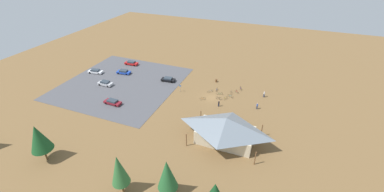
{
  "coord_description": "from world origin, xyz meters",
  "views": [
    {
      "loc": [
        -15.84,
        55.18,
        35.47
      ],
      "look_at": [
        4.71,
        3.01,
        1.2
      ],
      "focal_mm": 22.93,
      "sensor_mm": 36.0,
      "label": 1
    }
  ],
  "objects_px": {
    "pine_far_east": "(167,174)",
    "car_maroon_back_corner": "(113,102)",
    "bicycle_yellow_front_row": "(226,98)",
    "lot_sign": "(180,87)",
    "trash_bin": "(216,81)",
    "bicycle_black_near_porch": "(219,98)",
    "car_black_end_stall": "(168,79)",
    "visitor_crossing_yard": "(219,103)",
    "bicycle_silver_edge_north": "(231,92)",
    "car_silver_front_row": "(105,83)",
    "bicycle_green_yard_left": "(220,94)",
    "bicycle_purple_back_row": "(241,89)",
    "car_white_near_entry": "(95,71)",
    "bicycle_white_by_bin": "(210,91)",
    "car_blue_by_curb": "(124,72)",
    "bicycle_blue_lone_west": "(217,90)",
    "visitor_near_lot": "(264,94)",
    "bike_pavilion": "(226,128)",
    "visitor_at_bikes": "(257,106)",
    "bicycle_orange_mid_cluster": "(203,99)",
    "pine_west": "(119,170)",
    "bicycle_red_edge_south": "(237,92)",
    "pine_center": "(38,138)",
    "bicycle_teal_trailside": "(231,96)"
  },
  "relations": [
    {
      "from": "bicycle_white_by_bin",
      "to": "car_white_near_entry",
      "type": "relative_size",
      "value": 0.27
    },
    {
      "from": "trash_bin",
      "to": "visitor_at_bikes",
      "type": "xyz_separation_m",
      "value": [
        -13.82,
        10.22,
        0.48
      ]
    },
    {
      "from": "bicycle_white_by_bin",
      "to": "car_white_near_entry",
      "type": "xyz_separation_m",
      "value": [
        38.69,
        2.03,
        0.36
      ]
    },
    {
      "from": "pine_far_east",
      "to": "bicycle_yellow_front_row",
      "type": "relative_size",
      "value": 5.23
    },
    {
      "from": "pine_center",
      "to": "car_black_end_stall",
      "type": "xyz_separation_m",
      "value": [
        -7.68,
        -37.74,
        -4.71
      ]
    },
    {
      "from": "car_black_end_stall",
      "to": "visitor_crossing_yard",
      "type": "relative_size",
      "value": 2.51
    },
    {
      "from": "visitor_near_lot",
      "to": "bike_pavilion",
      "type": "bearing_deg",
      "value": 75.68
    },
    {
      "from": "car_black_end_stall",
      "to": "car_silver_front_row",
      "type": "xyz_separation_m",
      "value": [
        16.29,
        9.19,
        0.07
      ]
    },
    {
      "from": "pine_center",
      "to": "bicycle_purple_back_row",
      "type": "distance_m",
      "value": 50.55
    },
    {
      "from": "bicycle_yellow_front_row",
      "to": "visitor_near_lot",
      "type": "bearing_deg",
      "value": -152.08
    },
    {
      "from": "bicycle_orange_mid_cluster",
      "to": "lot_sign",
      "type": "bearing_deg",
      "value": -13.41
    },
    {
      "from": "bike_pavilion",
      "to": "bicycle_orange_mid_cluster",
      "type": "xyz_separation_m",
      "value": [
        9.73,
        -13.76,
        -3.02
      ]
    },
    {
      "from": "bicycle_blue_lone_west",
      "to": "visitor_crossing_yard",
      "type": "height_order",
      "value": "visitor_crossing_yard"
    },
    {
      "from": "bicycle_red_edge_south",
      "to": "car_silver_front_row",
      "type": "bearing_deg",
      "value": 15.08
    },
    {
      "from": "bicycle_yellow_front_row",
      "to": "car_blue_by_curb",
      "type": "bearing_deg",
      "value": -5.05
    },
    {
      "from": "trash_bin",
      "to": "bicycle_green_yard_left",
      "type": "height_order",
      "value": "trash_bin"
    },
    {
      "from": "bicycle_orange_mid_cluster",
      "to": "bicycle_white_by_bin",
      "type": "relative_size",
      "value": 1.09
    },
    {
      "from": "bicycle_black_near_porch",
      "to": "bicycle_red_edge_south",
      "type": "xyz_separation_m",
      "value": [
        -3.67,
        -5.29,
        -0.03
      ]
    },
    {
      "from": "bicycle_yellow_front_row",
      "to": "lot_sign",
      "type": "bearing_deg",
      "value": 3.22
    },
    {
      "from": "bicycle_green_yard_left",
      "to": "bicycle_yellow_front_row",
      "type": "height_order",
      "value": "bicycle_yellow_front_row"
    },
    {
      "from": "pine_west",
      "to": "bicycle_teal_trailside",
      "type": "distance_m",
      "value": 37.95
    },
    {
      "from": "car_silver_front_row",
      "to": "bicycle_orange_mid_cluster",
      "type": "bearing_deg",
      "value": -174.23
    },
    {
      "from": "trash_bin",
      "to": "bicycle_black_near_porch",
      "type": "distance_m",
      "value": 10.06
    },
    {
      "from": "bicycle_teal_trailside",
      "to": "car_silver_front_row",
      "type": "distance_m",
      "value": 37.07
    },
    {
      "from": "bike_pavilion",
      "to": "visitor_at_bikes",
      "type": "distance_m",
      "value": 15.61
    },
    {
      "from": "car_silver_front_row",
      "to": "visitor_crossing_yard",
      "type": "bearing_deg",
      "value": -177.44
    },
    {
      "from": "bicycle_white_by_bin",
      "to": "car_blue_by_curb",
      "type": "bearing_deg",
      "value": -2.01
    },
    {
      "from": "car_black_end_stall",
      "to": "visitor_at_bikes",
      "type": "height_order",
      "value": "visitor_at_bikes"
    },
    {
      "from": "bicycle_yellow_front_row",
      "to": "bicycle_silver_edge_north",
      "type": "bearing_deg",
      "value": -99.59
    },
    {
      "from": "car_white_near_entry",
      "to": "visitor_near_lot",
      "type": "distance_m",
      "value": 53.44
    },
    {
      "from": "bicycle_white_by_bin",
      "to": "bicycle_red_edge_south",
      "type": "bearing_deg",
      "value": -160.3
    },
    {
      "from": "pine_center",
      "to": "car_blue_by_curb",
      "type": "height_order",
      "value": "pine_center"
    },
    {
      "from": "bicycle_orange_mid_cluster",
      "to": "bicycle_yellow_front_row",
      "type": "xyz_separation_m",
      "value": [
        -5.69,
        -2.52,
        -0.03
      ]
    },
    {
      "from": "bicycle_purple_back_row",
      "to": "car_white_near_entry",
      "type": "xyz_separation_m",
      "value": [
        46.45,
        6.64,
        0.32
      ]
    },
    {
      "from": "car_white_near_entry",
      "to": "car_maroon_back_corner",
      "type": "distance_m",
      "value": 21.29
    },
    {
      "from": "pine_far_east",
      "to": "pine_west",
      "type": "relative_size",
      "value": 0.94
    },
    {
      "from": "bicycle_blue_lone_west",
      "to": "car_silver_front_row",
      "type": "distance_m",
      "value": 33.14
    },
    {
      "from": "pine_far_east",
      "to": "bicycle_silver_edge_north",
      "type": "xyz_separation_m",
      "value": [
        -1.86,
        -36.16,
        -4.39
      ]
    },
    {
      "from": "bicycle_black_near_porch",
      "to": "bicycle_green_yard_left",
      "type": "distance_m",
      "value": 2.58
    },
    {
      "from": "bicycle_black_near_porch",
      "to": "bicycle_red_edge_south",
      "type": "distance_m",
      "value": 6.44
    },
    {
      "from": "bicycle_black_near_porch",
      "to": "bicycle_white_by_bin",
      "type": "xyz_separation_m",
      "value": [
        3.36,
        -2.78,
        -0.04
      ]
    },
    {
      "from": "pine_far_east",
      "to": "bicycle_black_near_porch",
      "type": "distance_m",
      "value": 32.1
    },
    {
      "from": "pine_far_east",
      "to": "car_white_near_entry",
      "type": "relative_size",
      "value": 1.56
    },
    {
      "from": "pine_far_east",
      "to": "bicycle_purple_back_row",
      "type": "height_order",
      "value": "pine_far_east"
    },
    {
      "from": "pine_far_east",
      "to": "car_maroon_back_corner",
      "type": "distance_m",
      "value": 32.49
    },
    {
      "from": "pine_west",
      "to": "bicycle_green_yard_left",
      "type": "relative_size",
      "value": 4.81
    },
    {
      "from": "bike_pavilion",
      "to": "bicycle_teal_trailside",
      "type": "bearing_deg",
      "value": -80.17
    },
    {
      "from": "car_maroon_back_corner",
      "to": "car_white_near_entry",
      "type": "bearing_deg",
      "value": -38.3
    },
    {
      "from": "lot_sign",
      "to": "bicycle_teal_trailside",
      "type": "bearing_deg",
      "value": -170.87
    },
    {
      "from": "trash_bin",
      "to": "car_maroon_back_corner",
      "type": "bearing_deg",
      "value": 45.11
    }
  ]
}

